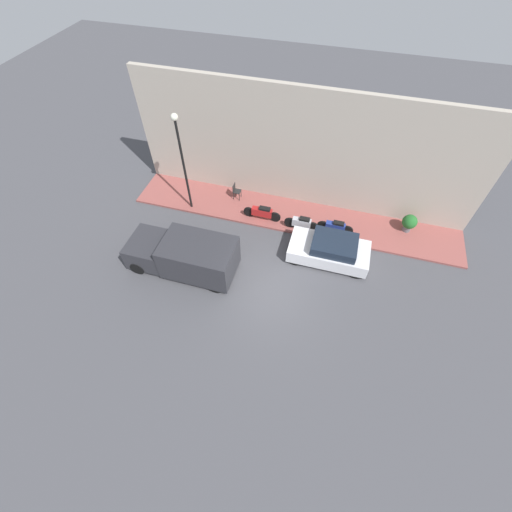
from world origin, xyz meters
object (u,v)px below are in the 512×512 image
object	(u,v)px
scooter_silver	(302,223)
motorcycle_red	(262,213)
parked_car	(330,250)
streetlamp	(181,151)
delivery_van	(184,255)
motorcycle_blue	(335,227)
potted_plant	(409,222)
cafe_chair	(236,190)

from	to	relation	value
scooter_silver	motorcycle_red	distance (m)	2.19
parked_car	streetlamp	bearing A→B (deg)	78.99
delivery_van	motorcycle_red	bearing A→B (deg)	-32.81
delivery_van	motorcycle_red	xyz separation A→B (m)	(4.13, -2.66, -0.39)
motorcycle_blue	potted_plant	bearing A→B (deg)	-71.38
scooter_silver	motorcycle_blue	xyz separation A→B (m)	(0.21, -1.72, -0.01)
motorcycle_red	motorcycle_blue	xyz separation A→B (m)	(0.02, -3.90, -0.01)
potted_plant	cafe_chair	distance (m)	9.39
parked_car	delivery_van	distance (m)	6.96
scooter_silver	streetlamp	xyz separation A→B (m)	(0.05, 6.24, 3.10)
delivery_van	potted_plant	bearing A→B (deg)	-62.21
cafe_chair	streetlamp	bearing A→B (deg)	122.16
scooter_silver	cafe_chair	size ratio (longest dim) A/B	1.98
scooter_silver	motorcycle_red	size ratio (longest dim) A/B	0.89
motorcycle_blue	motorcycle_red	bearing A→B (deg)	90.26
parked_car	scooter_silver	bearing A→B (deg)	48.23
parked_car	streetlamp	world-z (taller)	streetlamp
delivery_van	motorcycle_red	size ratio (longest dim) A/B	2.49
scooter_silver	cafe_chair	xyz separation A→B (m)	(1.43, 4.05, 0.10)
parked_car	delivery_van	bearing A→B (deg)	110.59
parked_car	potted_plant	bearing A→B (deg)	-51.51
parked_car	cafe_chair	size ratio (longest dim) A/B	4.15
delivery_van	streetlamp	xyz separation A→B (m)	(3.98, 1.39, 2.71)
delivery_van	potted_plant	size ratio (longest dim) A/B	5.13
streetlamp	cafe_chair	distance (m)	3.96
scooter_silver	potted_plant	xyz separation A→B (m)	(1.43, -5.33, 0.13)
motorcycle_red	scooter_silver	bearing A→B (deg)	-95.12
parked_car	delivery_van	size ratio (longest dim) A/B	0.75
motorcycle_blue	streetlamp	distance (m)	8.54
motorcycle_blue	parked_car	bearing A→B (deg)	178.26
streetlamp	scooter_silver	bearing A→B (deg)	-90.47
motorcycle_red	streetlamp	bearing A→B (deg)	92.04
potted_plant	cafe_chair	bearing A→B (deg)	90.05
potted_plant	scooter_silver	bearing A→B (deg)	105.04
scooter_silver	delivery_van	bearing A→B (deg)	129.06
scooter_silver	potted_plant	bearing A→B (deg)	-74.96
parked_car	potted_plant	size ratio (longest dim) A/B	3.85
delivery_van	streetlamp	world-z (taller)	streetlamp
delivery_van	motorcycle_red	distance (m)	4.92
motorcycle_blue	streetlamp	bearing A→B (deg)	91.17
motorcycle_red	cafe_chair	world-z (taller)	cafe_chair
motorcycle_blue	potted_plant	world-z (taller)	potted_plant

